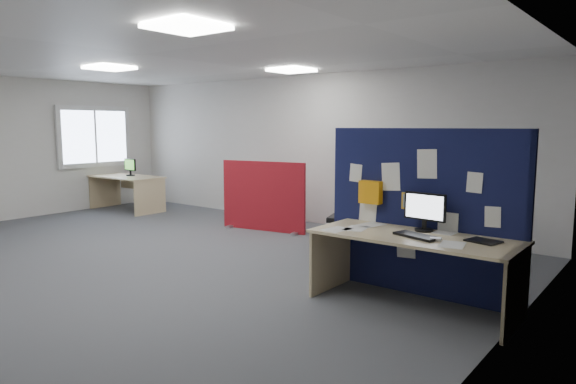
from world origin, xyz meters
The scene contains 17 objects.
floor centered at (0.00, 0.00, 0.00)m, with size 9.00×9.00×0.00m, color #4B4E52.
ceiling centered at (0.00, 0.00, 2.70)m, with size 9.00×7.00×0.02m, color white.
wall_back centered at (0.00, 3.50, 1.35)m, with size 9.00×0.02×2.70m, color silver.
wall_right centered at (4.50, 0.00, 1.35)m, with size 0.02×7.00×2.70m, color silver.
window centered at (-4.44, 2.00, 1.55)m, with size 0.06×1.70×1.30m.
ceiling_lights centered at (0.33, 0.67, 2.67)m, with size 4.10×4.10×0.04m.
navy_divider centered at (3.46, 0.86, 0.88)m, with size 2.14×0.30×1.77m.
main_desk centered at (3.58, 0.51, 0.57)m, with size 1.98×0.88×0.73m.
monitor_main centered at (3.58, 0.70, 0.95)m, with size 0.45×0.19×0.39m.
keyboard centered at (3.64, 0.38, 0.74)m, with size 0.45×0.18×0.03m, color black.
mouse centered at (3.84, 0.34, 0.74)m, with size 0.10×0.06×0.03m, color #A7A7AC.
paper_tray centered at (4.21, 0.57, 0.74)m, with size 0.28×0.22×0.01m, color black.
red_divider centered at (-0.02, 2.39, 0.58)m, with size 1.57×0.33×1.19m.
second_desk centered at (-3.68, 2.25, 0.55)m, with size 1.65×0.83×0.73m.
monitor_second centered at (-3.66, 2.31, 0.93)m, with size 0.40×0.18×0.36m.
office_chair centered at (1.97, 2.03, 0.61)m, with size 0.71×0.68×1.07m.
desk_papers centered at (3.32, 0.47, 0.73)m, with size 1.44×0.89×0.00m.
Camera 1 is at (5.62, -4.18, 1.80)m, focal length 32.00 mm.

